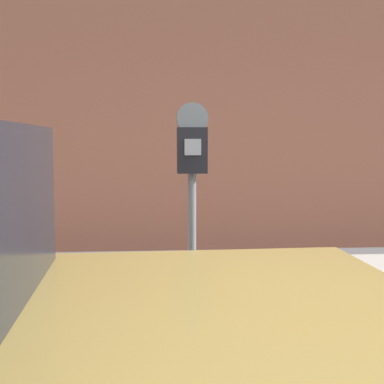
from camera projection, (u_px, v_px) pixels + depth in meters
The scene contains 3 objects.
sidewalk at pixel (244, 300), 4.48m from camera, with size 24.00×2.80×0.13m.
building_facade at pixel (212, 11), 6.69m from camera, with size 24.00×0.30×6.02m.
parking_meter at pixel (192, 164), 3.35m from camera, with size 0.20×0.14×1.50m.
Camera 1 is at (-0.76, -2.12, 1.40)m, focal length 50.00 mm.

